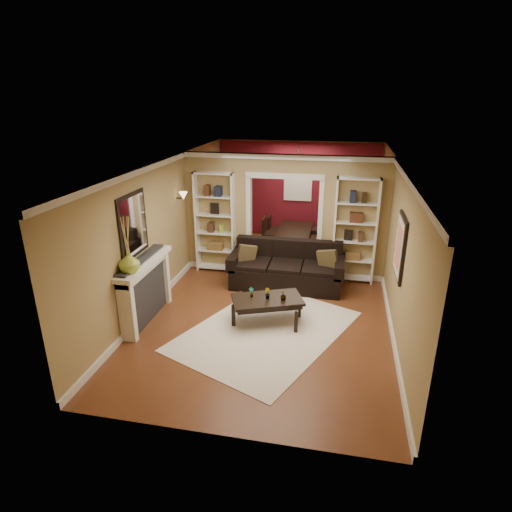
% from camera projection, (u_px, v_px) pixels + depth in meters
% --- Properties ---
extents(floor, '(8.00, 8.00, 0.00)m').
position_uv_depth(floor, '(275.00, 294.00, 8.87)').
color(floor, brown).
rests_on(floor, ground).
extents(ceiling, '(8.00, 8.00, 0.00)m').
position_uv_depth(ceiling, '(277.00, 163.00, 7.91)').
color(ceiling, white).
rests_on(ceiling, ground).
extents(wall_back, '(8.00, 0.00, 8.00)m').
position_uv_depth(wall_back, '(298.00, 190.00, 12.05)').
color(wall_back, tan).
rests_on(wall_back, ground).
extents(wall_front, '(8.00, 0.00, 8.00)m').
position_uv_depth(wall_front, '(219.00, 340.00, 4.73)').
color(wall_front, tan).
rests_on(wall_front, ground).
extents(wall_left, '(0.00, 8.00, 8.00)m').
position_uv_depth(wall_left, '(168.00, 226.00, 8.81)').
color(wall_left, tan).
rests_on(wall_left, ground).
extents(wall_right, '(0.00, 8.00, 8.00)m').
position_uv_depth(wall_right, '(395.00, 239.00, 7.97)').
color(wall_right, tan).
rests_on(wall_right, ground).
extents(partition_wall, '(4.50, 0.15, 2.70)m').
position_uv_depth(partition_wall, '(284.00, 216.00, 9.49)').
color(partition_wall, tan).
rests_on(partition_wall, floor).
extents(red_back_panel, '(4.44, 0.04, 2.64)m').
position_uv_depth(red_back_panel, '(298.00, 191.00, 12.03)').
color(red_back_panel, maroon).
rests_on(red_back_panel, floor).
extents(dining_window, '(0.78, 0.03, 0.98)m').
position_uv_depth(dining_window, '(298.00, 183.00, 11.91)').
color(dining_window, '#8CA5CC').
rests_on(dining_window, wall_back).
extents(area_rug, '(3.32, 3.78, 0.01)m').
position_uv_depth(area_rug, '(266.00, 331.00, 7.50)').
color(area_rug, white).
rests_on(area_rug, floor).
extents(sofa, '(2.42, 1.04, 0.94)m').
position_uv_depth(sofa, '(286.00, 266.00, 9.08)').
color(sofa, black).
rests_on(sofa, floor).
extents(pillow_left, '(0.39, 0.28, 0.39)m').
position_uv_depth(pillow_left, '(247.00, 255.00, 9.16)').
color(pillow_left, brown).
rests_on(pillow_left, sofa).
extents(pillow_right, '(0.42, 0.23, 0.41)m').
position_uv_depth(pillow_right, '(328.00, 261.00, 8.83)').
color(pillow_right, brown).
rests_on(pillow_right, sofa).
extents(coffee_table, '(1.40, 1.08, 0.47)m').
position_uv_depth(coffee_table, '(267.00, 310.00, 7.73)').
color(coffee_table, black).
rests_on(coffee_table, floor).
extents(plant_left, '(0.11, 0.10, 0.18)m').
position_uv_depth(plant_left, '(251.00, 292.00, 7.67)').
color(plant_left, '#336626').
rests_on(plant_left, coffee_table).
extents(plant_center, '(0.13, 0.13, 0.19)m').
position_uv_depth(plant_center, '(267.00, 294.00, 7.61)').
color(plant_center, '#336626').
rests_on(plant_center, coffee_table).
extents(plant_right, '(0.15, 0.15, 0.18)m').
position_uv_depth(plant_right, '(283.00, 295.00, 7.56)').
color(plant_right, '#336626').
rests_on(plant_right, coffee_table).
extents(bookshelf_left, '(0.90, 0.30, 2.30)m').
position_uv_depth(bookshelf_left, '(215.00, 223.00, 9.69)').
color(bookshelf_left, white).
rests_on(bookshelf_left, floor).
extents(bookshelf_right, '(0.90, 0.30, 2.30)m').
position_uv_depth(bookshelf_right, '(355.00, 231.00, 9.11)').
color(bookshelf_right, white).
rests_on(bookshelf_right, floor).
extents(fireplace, '(0.32, 1.70, 1.16)m').
position_uv_depth(fireplace, '(147.00, 291.00, 7.68)').
color(fireplace, white).
rests_on(fireplace, floor).
extents(vase, '(0.43, 0.43, 0.36)m').
position_uv_depth(vase, '(129.00, 262.00, 6.93)').
color(vase, '#9BB53A').
rests_on(vase, fireplace).
extents(mirror, '(0.03, 0.95, 1.10)m').
position_uv_depth(mirror, '(133.00, 225.00, 7.27)').
color(mirror, silver).
rests_on(mirror, wall_left).
extents(wall_sconce, '(0.18, 0.18, 0.22)m').
position_uv_depth(wall_sconce, '(181.00, 197.00, 9.12)').
color(wall_sconce, '#FFE0A5').
rests_on(wall_sconce, wall_left).
extents(framed_art, '(0.04, 0.85, 1.05)m').
position_uv_depth(framed_art, '(400.00, 247.00, 6.99)').
color(framed_art, black).
rests_on(framed_art, wall_right).
extents(dining_table, '(1.55, 0.87, 0.55)m').
position_uv_depth(dining_table, '(296.00, 239.00, 11.39)').
color(dining_table, black).
rests_on(dining_table, floor).
extents(dining_chair_nw, '(0.56, 0.56, 0.92)m').
position_uv_depth(dining_chair_nw, '(274.00, 234.00, 11.15)').
color(dining_chair_nw, black).
rests_on(dining_chair_nw, floor).
extents(dining_chair_ne, '(0.49, 0.49, 0.84)m').
position_uv_depth(dining_chair_ne, '(316.00, 238.00, 10.96)').
color(dining_chair_ne, black).
rests_on(dining_chair_ne, floor).
extents(dining_chair_sw, '(0.50, 0.50, 0.80)m').
position_uv_depth(dining_chair_sw, '(277.00, 230.00, 11.72)').
color(dining_chair_sw, black).
rests_on(dining_chair_sw, floor).
extents(dining_chair_se, '(0.57, 0.57, 0.93)m').
position_uv_depth(dining_chair_se, '(317.00, 230.00, 11.49)').
color(dining_chair_se, black).
rests_on(dining_chair_se, floor).
extents(chandelier, '(0.50, 0.50, 0.30)m').
position_uv_depth(chandelier, '(293.00, 174.00, 10.62)').
color(chandelier, '#352A18').
rests_on(chandelier, ceiling).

